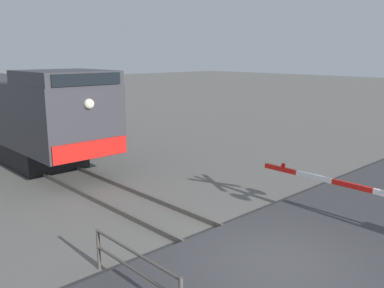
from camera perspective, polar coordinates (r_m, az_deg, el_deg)
ground_plane at (r=9.80m, az=11.62°, el=-16.65°), size 160.00×160.00×0.00m
rail_track_left at (r=9.26m, az=8.93°, el=-17.86°), size 0.08×80.00×0.15m
rail_track_right at (r=10.30m, az=14.04°, el=-14.80°), size 0.08×80.00×0.15m
road_surface at (r=9.76m, az=11.64°, el=-16.24°), size 36.00×4.55×0.16m
locomotive at (r=22.98m, az=-24.84°, el=4.84°), size 3.05×18.39×4.12m
guard_railing at (r=8.56m, az=-7.90°, el=-16.26°), size 0.08×2.83×0.95m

